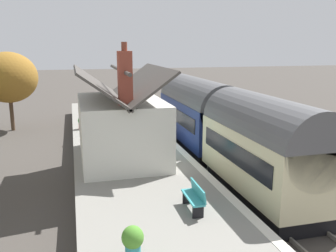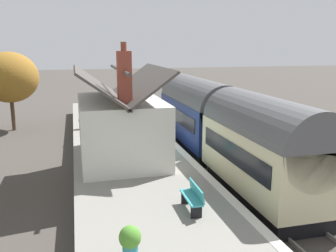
# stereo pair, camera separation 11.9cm
# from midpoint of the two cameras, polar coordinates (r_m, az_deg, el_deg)

# --- Properties ---
(ground_plane) EXTENTS (160.00, 160.00, 0.00)m
(ground_plane) POSITION_cam_midpoint_polar(r_m,az_deg,el_deg) (20.57, 3.98, -5.15)
(ground_plane) COLOR #423D38
(platform) EXTENTS (32.00, 5.55, 0.95)m
(platform) POSITION_cam_midpoint_polar(r_m,az_deg,el_deg) (19.58, -6.56, -4.67)
(platform) COLOR gray
(platform) RESTS_ON ground
(platform_edge_coping) EXTENTS (32.00, 0.36, 0.02)m
(platform_edge_coping) POSITION_cam_midpoint_polar(r_m,az_deg,el_deg) (19.96, 0.81, -2.80)
(platform_edge_coping) COLOR beige
(platform_edge_coping) RESTS_ON platform
(rail_near) EXTENTS (52.00, 0.08, 0.14)m
(rail_near) POSITION_cam_midpoint_polar(r_m,az_deg,el_deg) (21.11, 8.16, -4.59)
(rail_near) COLOR gray
(rail_near) RESTS_ON ground
(rail_far) EXTENTS (52.00, 0.08, 0.14)m
(rail_far) POSITION_cam_midpoint_polar(r_m,az_deg,el_deg) (20.60, 4.46, -4.93)
(rail_far) COLOR gray
(rail_far) RESTS_ON ground
(train) EXTENTS (15.66, 2.73, 4.32)m
(train) POSITION_cam_midpoint_polar(r_m,az_deg,el_deg) (18.81, 8.29, 0.03)
(train) COLOR black
(train) RESTS_ON ground
(station_building) EXTENTS (6.25, 4.02, 5.44)m
(station_building) POSITION_cam_midpoint_polar(r_m,az_deg,el_deg) (17.24, -7.56, -0.06)
(station_building) COLOR silver
(station_building) RESTS_ON platform
(bench_platform_end) EXTENTS (1.41, 0.46, 0.88)m
(bench_platform_end) POSITION_cam_midpoint_polar(r_m,az_deg,el_deg) (26.29, -7.33, 1.91)
(bench_platform_end) COLOR teal
(bench_platform_end) RESTS_ON platform
(bench_mid_platform) EXTENTS (1.41, 0.46, 0.88)m
(bench_mid_platform) POSITION_cam_midpoint_polar(r_m,az_deg,el_deg) (12.09, 3.92, -11.00)
(bench_mid_platform) COLOR teal
(bench_mid_platform) RESTS_ON platform
(planter_under_sign) EXTENTS (0.50, 0.50, 0.82)m
(planter_under_sign) POSITION_cam_midpoint_polar(r_m,az_deg,el_deg) (24.04, -13.49, 0.53)
(planter_under_sign) COLOR #9E5138
(planter_under_sign) RESTS_ON platform
(planter_edge_far) EXTENTS (0.55, 0.55, 0.90)m
(planter_edge_far) POSITION_cam_midpoint_polar(r_m,az_deg,el_deg) (24.70, -7.03, 1.21)
(planter_edge_far) COLOR #9E5138
(planter_edge_far) RESTS_ON platform
(planter_by_door) EXTENTS (0.56, 0.56, 0.91)m
(planter_by_door) POSITION_cam_midpoint_polar(r_m,az_deg,el_deg) (9.60, -5.93, -17.53)
(planter_by_door) COLOR teal
(planter_by_door) RESTS_ON platform
(lamp_post_platform) EXTENTS (0.32, 0.50, 3.42)m
(lamp_post_platform) POSITION_cam_midpoint_polar(r_m,az_deg,el_deg) (24.04, -4.07, 5.65)
(lamp_post_platform) COLOR black
(lamp_post_platform) RESTS_ON platform
(tree_mid_background) EXTENTS (4.06, 4.13, 5.80)m
(tree_mid_background) POSITION_cam_midpoint_polar(r_m,az_deg,el_deg) (29.07, -23.89, 6.98)
(tree_mid_background) COLOR #4C3828
(tree_mid_background) RESTS_ON ground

